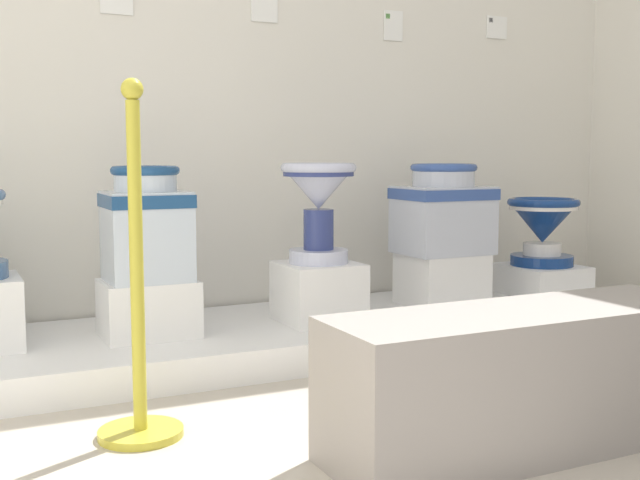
{
  "coord_description": "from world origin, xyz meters",
  "views": [
    {
      "loc": [
        0.63,
        -0.38,
        0.83
      ],
      "look_at": [
        2.09,
        2.64,
        0.46
      ],
      "focal_mm": 44.11,
      "sensor_mm": 36.0,
      "label": 1
    }
  ],
  "objects_px": {
    "plinth_block_tall_cobalt": "(319,292)",
    "museum_bench": "(525,378)",
    "plinth_block_broad_patterned": "(149,308)",
    "info_placard_fourth": "(393,25)",
    "info_placard_fifth": "(497,27)",
    "stanchion_post_near_left": "(138,330)",
    "antique_toilet_broad_patterned": "(147,222)",
    "antique_toilet_tall_cobalt": "(319,196)",
    "info_placard_third": "(264,5)",
    "antique_toilet_leftmost": "(543,224)",
    "antique_toilet_pale_glazed": "(443,208)",
    "plinth_block_pale_glazed": "(442,279)",
    "plinth_block_leftmost": "(541,279)"
  },
  "relations": [
    {
      "from": "plinth_block_broad_patterned",
      "to": "antique_toilet_broad_patterned",
      "type": "bearing_deg",
      "value": 0.0
    },
    {
      "from": "antique_toilet_tall_cobalt",
      "to": "info_placard_fifth",
      "type": "bearing_deg",
      "value": 21.39
    },
    {
      "from": "plinth_block_tall_cobalt",
      "to": "info_placard_third",
      "type": "xyz_separation_m",
      "value": [
        -0.03,
        0.51,
        1.27
      ]
    },
    {
      "from": "antique_toilet_tall_cobalt",
      "to": "info_placard_fifth",
      "type": "xyz_separation_m",
      "value": [
        1.31,
        0.51,
        0.85
      ]
    },
    {
      "from": "antique_toilet_tall_cobalt",
      "to": "plinth_block_pale_glazed",
      "type": "distance_m",
      "value": 0.8
    },
    {
      "from": "plinth_block_broad_patterned",
      "to": "museum_bench",
      "type": "bearing_deg",
      "value": -59.96
    },
    {
      "from": "stanchion_post_near_left",
      "to": "antique_toilet_leftmost",
      "type": "bearing_deg",
      "value": 19.79
    },
    {
      "from": "antique_toilet_leftmost",
      "to": "stanchion_post_near_left",
      "type": "height_order",
      "value": "stanchion_post_near_left"
    },
    {
      "from": "plinth_block_pale_glazed",
      "to": "info_placard_fourth",
      "type": "relative_size",
      "value": 2.37
    },
    {
      "from": "plinth_block_pale_glazed",
      "to": "plinth_block_leftmost",
      "type": "xyz_separation_m",
      "value": [
        0.62,
        0.02,
        -0.05
      ]
    },
    {
      "from": "plinth_block_tall_cobalt",
      "to": "antique_toilet_pale_glazed",
      "type": "bearing_deg",
      "value": 6.42
    },
    {
      "from": "info_placard_third",
      "to": "stanchion_post_near_left",
      "type": "distance_m",
      "value": 1.92
    },
    {
      "from": "plinth_block_leftmost",
      "to": "antique_toilet_tall_cobalt",
      "type": "bearing_deg",
      "value": -175.59
    },
    {
      "from": "antique_toilet_pale_glazed",
      "to": "museum_bench",
      "type": "height_order",
      "value": "antique_toilet_pale_glazed"
    },
    {
      "from": "stanchion_post_near_left",
      "to": "antique_toilet_tall_cobalt",
      "type": "bearing_deg",
      "value": 37.22
    },
    {
      "from": "antique_toilet_leftmost",
      "to": "info_placard_fifth",
      "type": "xyz_separation_m",
      "value": [
        0.01,
        0.41,
        1.03
      ]
    },
    {
      "from": "antique_toilet_broad_patterned",
      "to": "plinth_block_broad_patterned",
      "type": "bearing_deg",
      "value": 0.0
    },
    {
      "from": "antique_toilet_leftmost",
      "to": "museum_bench",
      "type": "xyz_separation_m",
      "value": [
        -1.26,
        -1.36,
        -0.28
      ]
    },
    {
      "from": "plinth_block_tall_cobalt",
      "to": "info_placard_fourth",
      "type": "xyz_separation_m",
      "value": [
        0.66,
        0.51,
        1.22
      ]
    },
    {
      "from": "plinth_block_tall_cobalt",
      "to": "plinth_block_pale_glazed",
      "type": "xyz_separation_m",
      "value": [
        0.68,
        0.08,
        -0.0
      ]
    },
    {
      "from": "info_placard_third",
      "to": "museum_bench",
      "type": "height_order",
      "value": "info_placard_third"
    },
    {
      "from": "info_placard_third",
      "to": "info_placard_fourth",
      "type": "relative_size",
      "value": 1.01
    },
    {
      "from": "antique_toilet_broad_patterned",
      "to": "plinth_block_pale_glazed",
      "type": "relative_size",
      "value": 1.26
    },
    {
      "from": "antique_toilet_tall_cobalt",
      "to": "info_placard_fourth",
      "type": "distance_m",
      "value": 1.17
    },
    {
      "from": "plinth_block_tall_cobalt",
      "to": "antique_toilet_tall_cobalt",
      "type": "distance_m",
      "value": 0.41
    },
    {
      "from": "plinth_block_broad_patterned",
      "to": "antique_toilet_tall_cobalt",
      "type": "bearing_deg",
      "value": -3.68
    },
    {
      "from": "stanchion_post_near_left",
      "to": "info_placard_fourth",
      "type": "bearing_deg",
      "value": 37.43
    },
    {
      "from": "info_placard_fifth",
      "to": "stanchion_post_near_left",
      "type": "xyz_separation_m",
      "value": [
        -2.23,
        -1.21,
        -1.19
      ]
    },
    {
      "from": "info_placard_fifth",
      "to": "stanchion_post_near_left",
      "type": "distance_m",
      "value": 2.8
    },
    {
      "from": "antique_toilet_leftmost",
      "to": "info_placard_third",
      "type": "bearing_deg",
      "value": 162.84
    },
    {
      "from": "antique_toilet_tall_cobalt",
      "to": "museum_bench",
      "type": "xyz_separation_m",
      "value": [
        0.04,
        -1.26,
        -0.46
      ]
    },
    {
      "from": "antique_toilet_pale_glazed",
      "to": "plinth_block_leftmost",
      "type": "bearing_deg",
      "value": 2.2
    },
    {
      "from": "info_placard_fourth",
      "to": "info_placard_fifth",
      "type": "distance_m",
      "value": 0.65
    },
    {
      "from": "antique_toilet_broad_patterned",
      "to": "info_placard_fourth",
      "type": "xyz_separation_m",
      "value": [
        1.38,
        0.47,
        0.9
      ]
    },
    {
      "from": "antique_toilet_tall_cobalt",
      "to": "museum_bench",
      "type": "bearing_deg",
      "value": -88.13
    },
    {
      "from": "plinth_block_tall_cobalt",
      "to": "museum_bench",
      "type": "height_order",
      "value": "museum_bench"
    },
    {
      "from": "antique_toilet_broad_patterned",
      "to": "info_placard_fifth",
      "type": "distance_m",
      "value": 2.28
    },
    {
      "from": "plinth_block_leftmost",
      "to": "info_placard_third",
      "type": "bearing_deg",
      "value": 162.84
    },
    {
      "from": "plinth_block_pale_glazed",
      "to": "info_placard_fifth",
      "type": "height_order",
      "value": "info_placard_fifth"
    },
    {
      "from": "antique_toilet_leftmost",
      "to": "plinth_block_pale_glazed",
      "type": "bearing_deg",
      "value": -177.8
    },
    {
      "from": "plinth_block_tall_cobalt",
      "to": "antique_toilet_pale_glazed",
      "type": "relative_size",
      "value": 0.77
    },
    {
      "from": "antique_toilet_tall_cobalt",
      "to": "info_placard_fourth",
      "type": "height_order",
      "value": "info_placard_fourth"
    },
    {
      "from": "plinth_block_leftmost",
      "to": "antique_toilet_broad_patterned",
      "type": "bearing_deg",
      "value": -178.45
    },
    {
      "from": "plinth_block_broad_patterned",
      "to": "info_placard_third",
      "type": "distance_m",
      "value": 1.52
    },
    {
      "from": "plinth_block_tall_cobalt",
      "to": "plinth_block_leftmost",
      "type": "relative_size",
      "value": 0.84
    },
    {
      "from": "antique_toilet_broad_patterned",
      "to": "plinth_block_tall_cobalt",
      "type": "bearing_deg",
      "value": -3.68
    },
    {
      "from": "plinth_block_broad_patterned",
      "to": "plinth_block_tall_cobalt",
      "type": "xyz_separation_m",
      "value": [
        0.71,
        -0.05,
        0.02
      ]
    },
    {
      "from": "stanchion_post_near_left",
      "to": "museum_bench",
      "type": "height_order",
      "value": "stanchion_post_near_left"
    },
    {
      "from": "info_placard_fourth",
      "to": "info_placard_fifth",
      "type": "xyz_separation_m",
      "value": [
        0.65,
        -0.0,
        0.04
      ]
    },
    {
      "from": "plinth_block_pale_glazed",
      "to": "info_placard_fifth",
      "type": "bearing_deg",
      "value": 34.73
    }
  ]
}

